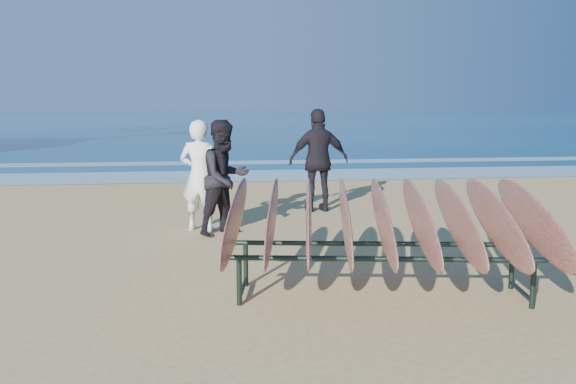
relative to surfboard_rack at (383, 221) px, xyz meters
name	(u,v)px	position (x,y,z in m)	size (l,w,h in m)	color
ground	(296,285)	(-0.85, 0.49, -0.83)	(120.00, 120.00, 0.00)	tan
ocean	(224,120)	(-0.85, 55.49, -0.82)	(160.00, 160.00, 0.00)	navy
foam_near	(248,176)	(-0.85, 10.49, -0.82)	(160.00, 160.00, 0.00)	white
foam_far	(243,162)	(-0.85, 13.99, -0.82)	(160.00, 160.00, 0.00)	white
surfboard_rack	(383,221)	(0.00, 0.00, 0.00)	(3.50, 2.91, 1.29)	black
person_white	(200,175)	(-1.99, 3.61, 0.06)	(0.65, 0.42, 1.77)	white
person_dark_a	(225,178)	(-1.59, 3.24, 0.06)	(0.86, 0.67, 1.78)	black
person_dark_b	(319,160)	(0.18, 5.03, 0.13)	(1.12, 0.47, 1.92)	black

